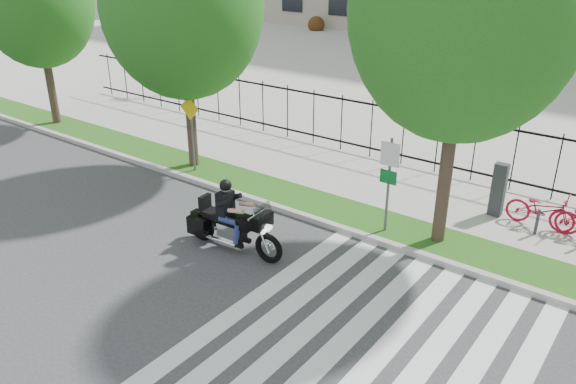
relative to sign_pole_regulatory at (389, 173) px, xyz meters
The scene contains 14 objects.
ground 5.77m from the sign_pole_regulatory, 123.60° to the right, with size 120.00×120.00×0.00m, color #333436.
curb 3.50m from the sign_pole_regulatory, behind, with size 60.00×0.20×0.15m, color #A5A29C.
grass_verge 3.49m from the sign_pole_regulatory, behind, with size 60.00×1.50×0.15m, color #205114.
sidewalk 4.50m from the sign_pole_regulatory, 136.66° to the left, with size 60.00×3.50×0.15m, color #B0AFA5.
plaza 20.72m from the sign_pole_regulatory, 98.47° to the left, with size 80.00×34.00×0.10m, color #B0AFA5.
crosswalk_stripes 5.21m from the sign_pole_regulatory, 68.73° to the right, with size 5.70×8.00×0.01m, color silver, non-canonical shape.
iron_fence 5.56m from the sign_pole_regulatory, 123.36° to the left, with size 30.00×0.06×2.00m, color black, non-canonical shape.
lamp_post_left 16.84m from the sign_pole_regulatory, 153.74° to the left, with size 1.06×0.70×4.25m.
street_tree_0 15.77m from the sign_pole_regulatory, behind, with size 4.29×4.29×7.19m.
street_tree_1 8.17m from the sign_pole_regulatory, behind, with size 4.92×4.92×7.94m.
street_tree_2 4.17m from the sign_pole_regulatory, 15.93° to the left, with size 5.03×5.03×8.43m.
sign_pole_regulatory is the anchor object (origin of this frame).
sign_pole_warning 6.98m from the sign_pole_regulatory, behind, with size 0.78×0.09×2.49m.
motorcycle_rider 4.06m from the sign_pole_regulatory, 132.06° to the right, with size 2.89×0.87×2.23m.
Camera 1 is at (8.80, -7.23, 6.99)m, focal length 35.00 mm.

